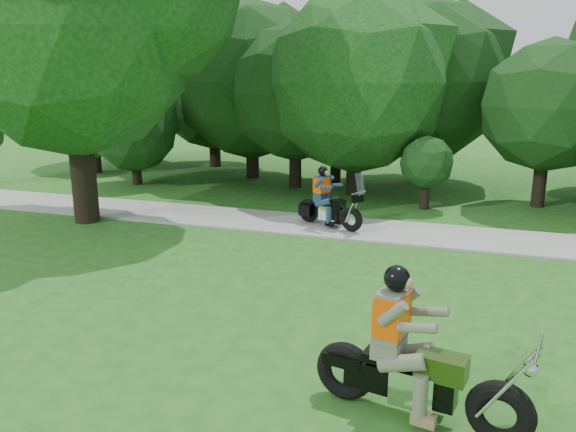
# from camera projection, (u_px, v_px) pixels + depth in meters

# --- Properties ---
(ground) EXTENTS (100.00, 100.00, 0.00)m
(ground) POSITION_uv_depth(u_px,v_px,m) (481.00, 425.00, 6.57)
(ground) COLOR #235B1A
(ground) RESTS_ON ground
(walkway) EXTENTS (60.00, 2.20, 0.06)m
(walkway) POSITION_uv_depth(u_px,v_px,m) (481.00, 239.00, 13.92)
(walkway) COLOR gray
(walkway) RESTS_ON ground
(tree_line) EXTENTS (38.96, 11.49, 7.63)m
(tree_line) POSITION_uv_depth(u_px,v_px,m) (539.00, 86.00, 18.53)
(tree_line) COLOR black
(tree_line) RESTS_ON ground
(big_tree_west) EXTENTS (8.64, 6.56, 9.96)m
(big_tree_west) POSITION_uv_depth(u_px,v_px,m) (76.00, 6.00, 14.71)
(big_tree_west) COLOR black
(big_tree_west) RESTS_ON ground
(chopper_motorcycle) EXTENTS (2.61, 0.93, 1.88)m
(chopper_motorcycle) POSITION_uv_depth(u_px,v_px,m) (408.00, 364.00, 6.57)
(chopper_motorcycle) COLOR black
(chopper_motorcycle) RESTS_ON ground
(touring_motorcycle) EXTENTS (2.00, 1.24, 1.61)m
(touring_motorcycle) POSITION_uv_depth(u_px,v_px,m) (326.00, 205.00, 14.93)
(touring_motorcycle) COLOR black
(touring_motorcycle) RESTS_ON walkway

